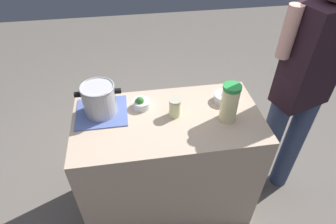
# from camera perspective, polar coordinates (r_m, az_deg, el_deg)

# --- Properties ---
(ground_plane) EXTENTS (8.00, 8.00, 0.00)m
(ground_plane) POSITION_cam_1_polar(r_m,az_deg,el_deg) (2.44, 0.00, -17.26)
(ground_plane) COLOR slate
(counter_slab) EXTENTS (1.18, 0.62, 0.90)m
(counter_slab) POSITION_cam_1_polar(r_m,az_deg,el_deg) (2.07, 0.00, -10.60)
(counter_slab) COLOR #C0A68E
(counter_slab) RESTS_ON ground_plane
(dish_cloth) EXTENTS (0.32, 0.30, 0.01)m
(dish_cloth) POSITION_cam_1_polar(r_m,az_deg,el_deg) (1.82, -13.30, -0.05)
(dish_cloth) COLOR #5568AB
(dish_cloth) RESTS_ON counter_slab
(cooking_pot) EXTENTS (0.28, 0.21, 0.20)m
(cooking_pot) POSITION_cam_1_polar(r_m,az_deg,el_deg) (1.76, -13.82, 2.57)
(cooking_pot) COLOR #B7B7BC
(cooking_pot) RESTS_ON dish_cloth
(lemonade_pitcher) EXTENTS (0.11, 0.11, 0.25)m
(lemonade_pitcher) POSITION_cam_1_polar(r_m,az_deg,el_deg) (1.69, 12.39, 1.82)
(lemonade_pitcher) COLOR #F6EDA9
(lemonade_pitcher) RESTS_ON counter_slab
(mason_jar) EXTENTS (0.08, 0.08, 0.12)m
(mason_jar) POSITION_cam_1_polar(r_m,az_deg,el_deg) (1.72, 1.40, 0.92)
(mason_jar) COLOR beige
(mason_jar) RESTS_ON counter_slab
(broccoli_bowl_front) EXTENTS (0.14, 0.14, 0.08)m
(broccoli_bowl_front) POSITION_cam_1_polar(r_m,az_deg,el_deg) (1.89, 11.37, 2.98)
(broccoli_bowl_front) COLOR silver
(broccoli_bowl_front) RESTS_ON counter_slab
(broccoli_bowl_center) EXTENTS (0.11, 0.11, 0.09)m
(broccoli_bowl_center) POSITION_cam_1_polar(r_m,az_deg,el_deg) (1.81, -5.51, 1.81)
(broccoli_bowl_center) COLOR silver
(broccoli_bowl_center) RESTS_ON counter_slab
(person_cook) EXTENTS (0.50, 0.29, 1.75)m
(person_cook) POSITION_cam_1_polar(r_m,az_deg,el_deg) (2.03, 25.32, 3.62)
(person_cook) COLOR #354464
(person_cook) RESTS_ON ground_plane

